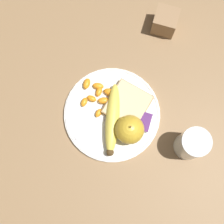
% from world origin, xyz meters
% --- Properties ---
extents(ground_plane, '(3.00, 3.00, 0.00)m').
position_xyz_m(ground_plane, '(0.00, 0.00, 0.00)').
color(ground_plane, olive).
extents(plate, '(0.26, 0.26, 0.01)m').
position_xyz_m(plate, '(0.00, 0.00, 0.01)').
color(plate, white).
rests_on(plate, ground_plane).
extents(juice_glass, '(0.07, 0.07, 0.11)m').
position_xyz_m(juice_glass, '(0.03, 0.22, 0.05)').
color(juice_glass, silver).
rests_on(juice_glass, ground_plane).
extents(apple, '(0.08, 0.08, 0.08)m').
position_xyz_m(apple, '(0.04, 0.06, 0.05)').
color(apple, gold).
rests_on(apple, plate).
extents(banana, '(0.19, 0.08, 0.04)m').
position_xyz_m(banana, '(0.02, 0.01, 0.03)').
color(banana, '#E0CC4C').
rests_on(banana, plate).
extents(bread_slice, '(0.13, 0.13, 0.02)m').
position_xyz_m(bread_slice, '(-0.03, 0.03, 0.02)').
color(bread_slice, '#AB8751').
rests_on(bread_slice, plate).
extents(fork, '(0.17, 0.13, 0.00)m').
position_xyz_m(fork, '(0.00, -0.00, 0.01)').
color(fork, silver).
rests_on(fork, plate).
extents(jam_packet, '(0.05, 0.04, 0.02)m').
position_xyz_m(jam_packet, '(-0.00, 0.08, 0.02)').
color(jam_packet, silver).
rests_on(jam_packet, plate).
extents(orange_segment_0, '(0.03, 0.04, 0.02)m').
position_xyz_m(orange_segment_0, '(-0.03, -0.03, 0.02)').
color(orange_segment_0, orange).
rests_on(orange_segment_0, plate).
extents(orange_segment_1, '(0.03, 0.02, 0.02)m').
position_xyz_m(orange_segment_1, '(-0.06, -0.09, 0.02)').
color(orange_segment_1, orange).
rests_on(orange_segment_1, plate).
extents(orange_segment_2, '(0.03, 0.02, 0.01)m').
position_xyz_m(orange_segment_2, '(0.01, -0.03, 0.02)').
color(orange_segment_2, orange).
rests_on(orange_segment_2, plate).
extents(orange_segment_3, '(0.03, 0.02, 0.02)m').
position_xyz_m(orange_segment_3, '(-0.05, -0.05, 0.02)').
color(orange_segment_3, orange).
rests_on(orange_segment_3, plate).
extents(orange_segment_4, '(0.03, 0.02, 0.01)m').
position_xyz_m(orange_segment_4, '(-0.01, -0.08, 0.02)').
color(orange_segment_4, orange).
rests_on(orange_segment_4, plate).
extents(orange_segment_5, '(0.02, 0.03, 0.01)m').
position_xyz_m(orange_segment_5, '(-0.02, -0.06, 0.02)').
color(orange_segment_5, orange).
rests_on(orange_segment_5, plate).
extents(orange_segment_6, '(0.02, 0.03, 0.02)m').
position_xyz_m(orange_segment_6, '(-0.06, -0.06, 0.02)').
color(orange_segment_6, orange).
rests_on(orange_segment_6, plate).
extents(orange_segment_7, '(0.02, 0.03, 0.02)m').
position_xyz_m(orange_segment_7, '(-0.05, -0.02, 0.02)').
color(orange_segment_7, orange).
rests_on(orange_segment_7, plate).
extents(condiment_caddy, '(0.06, 0.06, 0.07)m').
position_xyz_m(condiment_caddy, '(-0.30, 0.07, 0.03)').
color(condiment_caddy, '#93704C').
rests_on(condiment_caddy, ground_plane).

